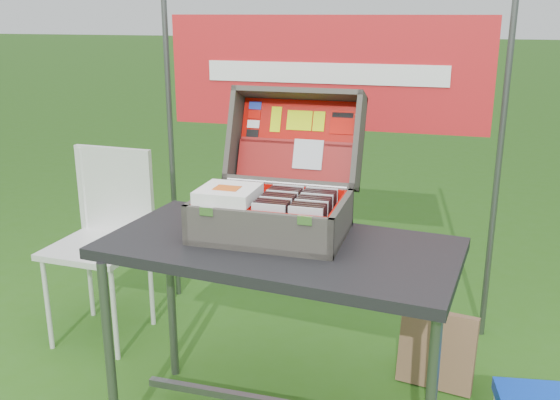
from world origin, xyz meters
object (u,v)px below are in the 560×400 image
(suitcase, at_px, (276,168))
(chair, at_px, (97,250))
(table, at_px, (279,341))
(cardboard_box, at_px, (437,350))

(suitcase, bearing_deg, chair, 161.72)
(table, bearing_deg, chair, 162.02)
(suitcase, relative_size, cardboard_box, 1.59)
(table, xyz_separation_m, chair, (-1.07, 0.47, 0.08))
(suitcase, height_order, chair, suitcase)
(chair, bearing_deg, suitcase, -15.69)
(suitcase, distance_m, cardboard_box, 1.12)
(table, relative_size, cardboard_box, 3.67)
(table, distance_m, cardboard_box, 0.79)
(suitcase, bearing_deg, table, -68.95)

